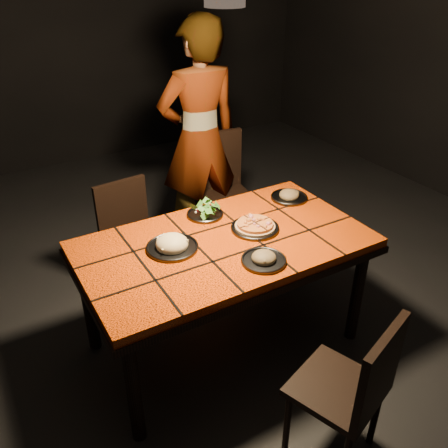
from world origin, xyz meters
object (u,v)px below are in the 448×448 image
dining_table (225,252)px  chair_far_left (130,232)px  chair_near (354,386)px  plate_pizza (255,227)px  diner (200,139)px  plate_pasta (172,245)px  chair_far_right (221,185)px

dining_table → chair_far_left: (-0.28, 0.82, -0.20)m
chair_near → plate_pizza: 1.03m
diner → plate_pasta: diner is taller
dining_table → plate_pasta: 0.31m
plate_pizza → plate_pasta: bearing=174.0°
plate_pasta → chair_near: bearing=-69.6°
dining_table → chair_far_left: size_ratio=1.97×
chair_near → dining_table: bearing=-103.6°
chair_far_left → plate_pizza: chair_far_left is taller
plate_pizza → plate_pasta: size_ratio=0.99×
chair_near → plate_pizza: (0.12, 0.98, 0.29)m
chair_far_right → plate_pizza: size_ratio=3.40×
dining_table → chair_far_right: size_ratio=1.70×
plate_pizza → plate_pasta: 0.51m
chair_far_left → plate_pasta: size_ratio=2.89×
dining_table → chair_far_right: chair_far_right is taller
plate_pasta → dining_table: bearing=-13.9°
chair_far_left → plate_pizza: size_ratio=2.93×
plate_pizza → chair_far_left: bearing=121.8°
plate_pasta → diner: bearing=55.6°
dining_table → chair_far_right: (0.56, 1.02, -0.12)m
diner → plate_pasta: (-0.75, -1.09, -0.13)m
chair_far_right → chair_far_left: bearing=-158.8°
dining_table → chair_near: bearing=-84.1°
dining_table → diner: (0.46, 1.16, 0.23)m
dining_table → chair_near: chair_near is taller
chair_far_right → plate_pizza: bearing=-101.5°
chair_near → diner: (0.36, 2.12, 0.42)m
chair_near → diner: diner is taller
chair_near → plate_pizza: size_ratio=2.98×
dining_table → diner: bearing=68.4°
dining_table → chair_near: size_ratio=1.94×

